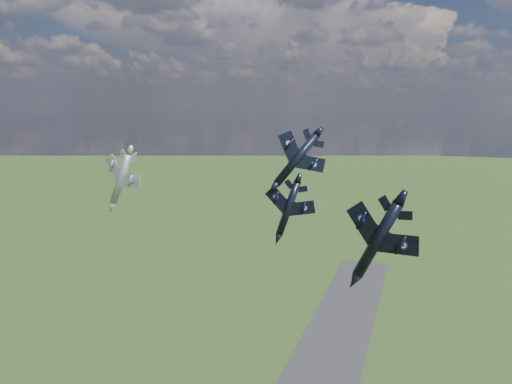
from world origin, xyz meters
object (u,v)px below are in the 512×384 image
(jet_right_navy, at_px, (377,240))
(jet_left_silver, at_px, (121,179))
(jet_lead_navy, at_px, (288,208))
(jet_high_navy, at_px, (296,159))

(jet_right_navy, bearing_deg, jet_left_silver, 166.45)
(jet_lead_navy, bearing_deg, jet_right_navy, -60.59)
(jet_right_navy, bearing_deg, jet_lead_navy, 136.95)
(jet_lead_navy, distance_m, jet_right_navy, 31.88)
(jet_lead_navy, xyz_separation_m, jet_left_silver, (-32.64, -0.46, 3.72))
(jet_lead_navy, relative_size, jet_left_silver, 0.89)
(jet_right_navy, height_order, jet_high_navy, jet_high_navy)
(jet_left_silver, bearing_deg, jet_high_navy, 16.63)
(jet_right_navy, height_order, jet_left_silver, jet_left_silver)
(jet_right_navy, xyz_separation_m, jet_left_silver, (-49.78, 26.27, 0.89))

